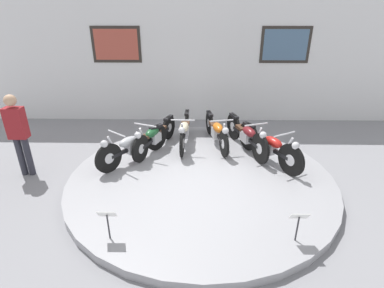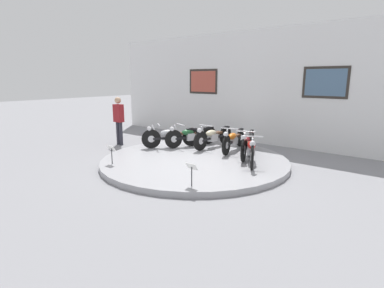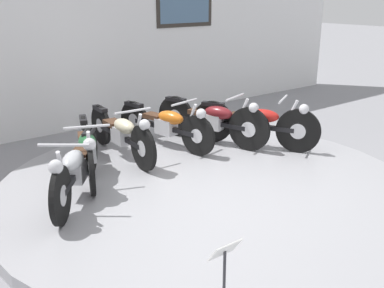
{
  "view_description": "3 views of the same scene",
  "coord_description": "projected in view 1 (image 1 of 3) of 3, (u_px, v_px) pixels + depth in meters",
  "views": [
    {
      "loc": [
        -0.09,
        -5.25,
        3.26
      ],
      "look_at": [
        -0.18,
        0.28,
        0.7
      ],
      "focal_mm": 28.0,
      "sensor_mm": 36.0,
      "label": 1
    },
    {
      "loc": [
        5.1,
        -6.55,
        2.39
      ],
      "look_at": [
        -0.05,
        -0.06,
        0.57
      ],
      "focal_mm": 28.0,
      "sensor_mm": 36.0,
      "label": 2
    },
    {
      "loc": [
        -3.37,
        -4.03,
        2.43
      ],
      "look_at": [
        -0.13,
        0.14,
        0.65
      ],
      "focal_mm": 42.0,
      "sensor_mm": 36.0,
      "label": 3
    }
  ],
  "objects": [
    {
      "name": "motorcycle_maroon",
      "position": [
        247.0,
        135.0,
        6.93
      ],
      "size": [
        0.74,
        1.93,
        0.81
      ],
      "color": "black",
      "rests_on": "display_platform"
    },
    {
      "name": "visitor_standing",
      "position": [
        18.0,
        131.0,
        5.98
      ],
      "size": [
        0.36,
        0.23,
        1.74
      ],
      "color": "#2D2D38",
      "rests_on": "ground_plane"
    },
    {
      "name": "motorcycle_silver",
      "position": [
        133.0,
        145.0,
        6.47
      ],
      "size": [
        1.27,
        1.58,
        0.79
      ],
      "color": "black",
      "rests_on": "display_platform"
    },
    {
      "name": "ground_plane",
      "position": [
        201.0,
        181.0,
        6.13
      ],
      "size": [
        60.0,
        60.0,
        0.0
      ],
      "primitive_type": "plane",
      "color": "gray"
    },
    {
      "name": "motorcycle_red",
      "position": [
        269.0,
        145.0,
        6.41
      ],
      "size": [
        1.04,
        1.78,
        0.81
      ],
      "color": "black",
      "rests_on": "display_platform"
    },
    {
      "name": "motorcycle_cream",
      "position": [
        184.0,
        130.0,
        7.24
      ],
      "size": [
        0.54,
        1.98,
        0.79
      ],
      "color": "black",
      "rests_on": "display_platform"
    },
    {
      "name": "info_placard_front_left",
      "position": [
        107.0,
        218.0,
        4.26
      ],
      "size": [
        0.26,
        0.11,
        0.51
      ],
      "color": "#333338",
      "rests_on": "display_platform"
    },
    {
      "name": "info_placard_front_centre",
      "position": [
        299.0,
        220.0,
        4.22
      ],
      "size": [
        0.26,
        0.11,
        0.51
      ],
      "color": "#333338",
      "rests_on": "display_platform"
    },
    {
      "name": "motorcycle_green",
      "position": [
        155.0,
        135.0,
        6.97
      ],
      "size": [
        0.8,
        1.84,
        0.78
      ],
      "color": "black",
      "rests_on": "display_platform"
    },
    {
      "name": "display_platform",
      "position": [
        201.0,
        178.0,
        6.1
      ],
      "size": [
        5.28,
        5.28,
        0.15
      ],
      "primitive_type": "cylinder",
      "color": "#99999E",
      "rests_on": "ground_plane"
    },
    {
      "name": "motorcycle_orange",
      "position": [
        217.0,
        131.0,
        7.24
      ],
      "size": [
        0.58,
        1.93,
        0.78
      ],
      "color": "black",
      "rests_on": "display_platform"
    },
    {
      "name": "back_wall",
      "position": [
        200.0,
        52.0,
        8.66
      ],
      "size": [
        14.0,
        0.22,
        4.11
      ],
      "color": "white",
      "rests_on": "ground_plane"
    }
  ]
}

